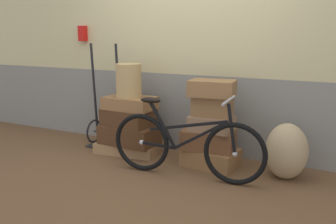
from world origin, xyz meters
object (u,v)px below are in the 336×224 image
at_px(suitcase_7, 212,106).
at_px(suitcase_8, 212,88).
at_px(suitcase_2, 128,117).
at_px(bicycle, 185,145).
at_px(suitcase_0, 129,147).
at_px(burlap_sack, 286,151).
at_px(suitcase_4, 211,157).
at_px(suitcase_5, 209,139).
at_px(suitcase_1, 130,134).
at_px(suitcase_3, 130,103).
at_px(luggage_trolley, 107,124).
at_px(wicker_basket, 129,80).
at_px(suitcase_6, 212,123).

xyz_separation_m(suitcase_7, suitcase_8, (0.01, -0.04, 0.19)).
distance_m(suitcase_2, bicycle, 1.01).
xyz_separation_m(suitcase_0, burlap_sack, (1.85, -0.02, 0.22)).
bearing_deg(suitcase_4, suitcase_5, -174.92).
height_order(suitcase_1, bicycle, bicycle).
bearing_deg(suitcase_0, suitcase_3, -37.47).
bearing_deg(luggage_trolley, suitcase_1, -19.18).
bearing_deg(suitcase_8, suitcase_2, 172.63).
bearing_deg(burlap_sack, suitcase_0, 179.47).
bearing_deg(burlap_sack, suitcase_5, 179.17).
distance_m(suitcase_1, burlap_sack, 1.81).
distance_m(suitcase_5, burlap_sack, 0.82).
height_order(suitcase_0, suitcase_5, suitcase_5).
relative_size(suitcase_0, wicker_basket, 1.92).
distance_m(suitcase_0, wicker_basket, 0.82).
distance_m(suitcase_4, luggage_trolley, 1.48).
bearing_deg(suitcase_4, suitcase_3, -173.09).
relative_size(suitcase_2, burlap_sack, 1.03).
bearing_deg(suitcase_6, suitcase_1, -175.06).
height_order(suitcase_5, burlap_sack, burlap_sack).
distance_m(suitcase_1, luggage_trolley, 0.47).
distance_m(suitcase_5, bicycle, 0.44).
relative_size(wicker_basket, burlap_sack, 0.69).
bearing_deg(luggage_trolley, burlap_sack, -3.07).
relative_size(suitcase_3, wicker_basket, 1.51).
relative_size(suitcase_1, suitcase_6, 1.54).
distance_m(suitcase_0, suitcase_3, 0.55).
relative_size(suitcase_7, bicycle, 0.25).
bearing_deg(wicker_basket, bicycle, -24.16).
height_order(suitcase_2, wicker_basket, wicker_basket).
xyz_separation_m(suitcase_3, bicycle, (0.90, -0.40, -0.28)).
bearing_deg(suitcase_2, suitcase_6, 6.65).
bearing_deg(suitcase_5, luggage_trolley, 169.19).
bearing_deg(suitcase_3, luggage_trolley, 164.11).
xyz_separation_m(suitcase_2, suitcase_7, (1.04, 0.03, 0.22)).
height_order(suitcase_1, wicker_basket, wicker_basket).
height_order(suitcase_0, suitcase_1, suitcase_1).
bearing_deg(suitcase_4, suitcase_1, -171.61).
height_order(suitcase_2, burlap_sack, burlap_sack).
relative_size(suitcase_0, suitcase_8, 1.60).
bearing_deg(suitcase_0, suitcase_4, -6.54).
distance_m(suitcase_3, suitcase_6, 1.03).
bearing_deg(suitcase_5, burlap_sack, -7.30).
height_order(suitcase_8, wicker_basket, wicker_basket).
bearing_deg(suitcase_0, burlap_sack, -6.77).
relative_size(suitcase_6, burlap_sack, 0.77).
xyz_separation_m(suitcase_4, suitcase_6, (0.00, -0.01, 0.39)).
distance_m(suitcase_4, suitcase_7, 0.58).
xyz_separation_m(suitcase_0, suitcase_2, (0.02, -0.02, 0.38)).
xyz_separation_m(suitcase_1, suitcase_2, (-0.03, 0.03, 0.21)).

